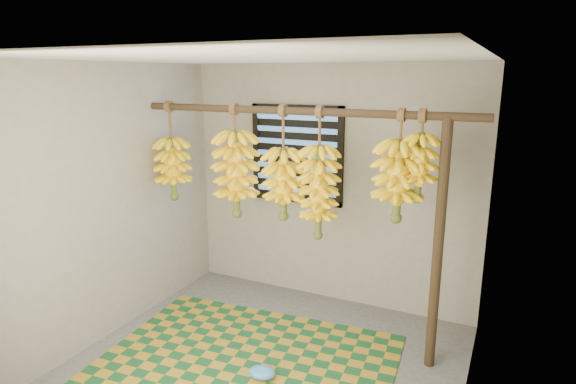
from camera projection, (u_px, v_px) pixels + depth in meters
The scene contains 16 objects.
floor at pixel (258, 373), 3.80m from camera, with size 3.00×3.00×0.01m, color #4F4F4F.
ceiling at pixel (252, 57), 3.23m from camera, with size 3.00×3.00×0.01m, color silver.
wall_back at pixel (329, 186), 4.83m from camera, with size 3.00×0.01×2.40m, color gray.
wall_left at pixel (104, 204), 4.15m from camera, with size 0.01×3.00×2.40m, color gray.
wall_right at pixel (474, 262), 2.88m from camera, with size 0.01×3.00×2.40m, color gray.
window at pixel (297, 155), 4.88m from camera, with size 1.00×0.04×1.00m.
hanging_pole at pixel (296, 111), 3.94m from camera, with size 0.06×0.06×3.00m, color #3B291B.
support_post at pixel (438, 249), 3.67m from camera, with size 0.08×0.08×2.00m, color #3B291B.
woven_mat at pixel (242, 367), 3.86m from camera, with size 2.34×1.87×0.01m, color #174E25.
plastic_bag at pixel (262, 373), 3.71m from camera, with size 0.22×0.16×0.09m, color #3E8FE9.
banana_bunch_a at pixel (173, 168), 4.63m from camera, with size 0.33×0.33×0.94m.
banana_bunch_b at pixel (236, 174), 4.32m from camera, with size 0.39×0.39×1.02m.
banana_bunch_c at pixel (283, 184), 4.13m from camera, with size 0.33×0.33×0.98m.
banana_bunch_d at pixel (319, 192), 4.00m from camera, with size 0.33×0.33×1.11m.
banana_bunch_e at pixel (398, 181), 3.69m from camera, with size 0.36×0.36×0.87m.
banana_bunch_f at pixel (419, 167), 3.60m from camera, with size 0.26×0.26×0.70m.
Camera 1 is at (1.67, -2.91, 2.29)m, focal length 30.00 mm.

